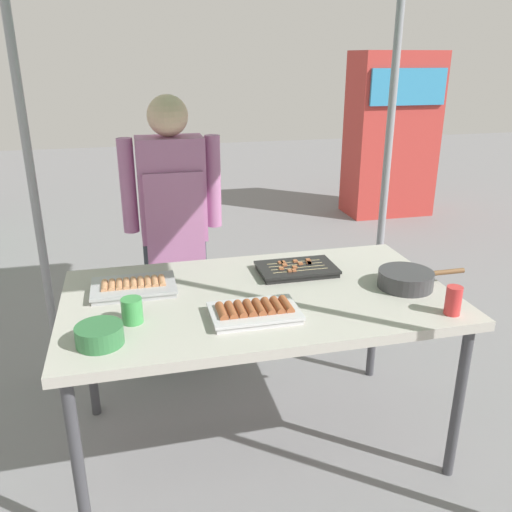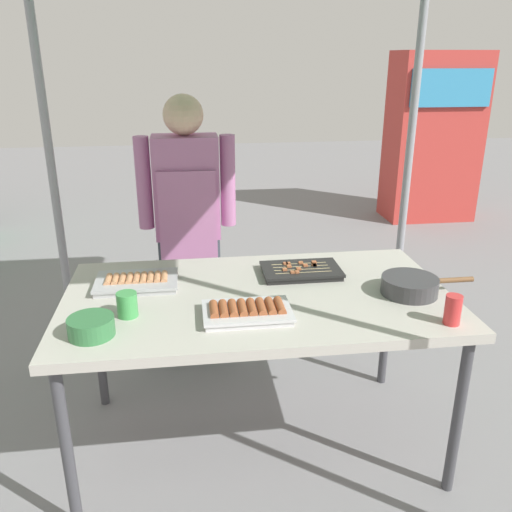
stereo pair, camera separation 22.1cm
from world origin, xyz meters
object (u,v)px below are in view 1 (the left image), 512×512
cooking_wok (406,278)px  vendor_woman (173,216)px  tray_pork_links (134,287)px  neighbor_stall_left (391,135)px  tray_meat_skewers (297,269)px  stall_table (259,305)px  condiment_bowl (100,335)px  drink_cup_near_edge (453,301)px  tray_grilled_sausages (254,312)px  drink_cup_by_wok (132,311)px

cooking_wok → vendor_woman: bearing=136.3°
tray_pork_links → neighbor_stall_left: neighbor_stall_left is taller
tray_meat_skewers → cooking_wok: bearing=-33.1°
stall_table → condiment_bowl: condiment_bowl is taller
tray_pork_links → drink_cup_near_edge: (1.18, -0.50, 0.04)m
tray_grilled_sausages → tray_pork_links: size_ratio=0.96×
vendor_woman → neighbor_stall_left: neighbor_stall_left is taller
drink_cup_by_wok → cooking_wok: bearing=2.7°
drink_cup_near_edge → drink_cup_by_wok: bearing=169.6°
tray_pork_links → drink_cup_near_edge: drink_cup_near_edge is taller
tray_pork_links → stall_table: bearing=-16.5°
condiment_bowl → drink_cup_near_edge: drink_cup_near_edge is taller
tray_pork_links → neighbor_stall_left: 4.33m
tray_pork_links → drink_cup_by_wok: (-0.01, -0.28, 0.03)m
drink_cup_near_edge → tray_pork_links: bearing=156.9°
tray_grilled_sausages → tray_pork_links: bearing=141.3°
tray_meat_skewers → tray_pork_links: 0.73m
condiment_bowl → cooking_wok: bearing=8.7°
stall_table → tray_grilled_sausages: (-0.07, -0.20, 0.08)m
stall_table → cooking_wok: 0.64m
tray_meat_skewers → cooking_wok: 0.48m
tray_pork_links → neighbor_stall_left: (2.84, 3.27, 0.10)m
tray_meat_skewers → drink_cup_by_wok: size_ratio=3.68×
tray_meat_skewers → drink_cup_by_wok: drink_cup_by_wok is taller
tray_pork_links → vendor_woman: bearing=70.0°
tray_grilled_sausages → cooking_wok: size_ratio=0.85×
tray_pork_links → drink_cup_by_wok: size_ratio=3.65×
tray_grilled_sausages → drink_cup_near_edge: bearing=-11.6°
cooking_wok → neighbor_stall_left: 3.89m
tray_grilled_sausages → drink_cup_near_edge: size_ratio=2.96×
tray_grilled_sausages → tray_meat_skewers: size_ratio=0.95×
tray_pork_links → drink_cup_near_edge: size_ratio=3.07×
drink_cup_by_wok → stall_table: bearing=14.6°
tray_grilled_sausages → stall_table: bearing=71.6°
stall_table → neighbor_stall_left: 4.14m
stall_table → drink_cup_near_edge: drink_cup_near_edge is taller
condiment_bowl → neighbor_stall_left: 4.73m
vendor_woman → tray_pork_links: bearing=70.0°
cooking_wok → drink_cup_near_edge: size_ratio=3.47×
tray_grilled_sausages → tray_pork_links: 0.56m
tray_pork_links → neighbor_stall_left: bearing=49.0°
tray_pork_links → cooking_wok: cooking_wok is taller
tray_grilled_sausages → neighbor_stall_left: (2.40, 3.62, 0.10)m
tray_meat_skewers → stall_table: bearing=-140.5°
tray_pork_links → cooking_wok: (1.13, -0.23, 0.02)m
stall_table → tray_meat_skewers: tray_meat_skewers is taller
tray_pork_links → cooking_wok: 1.16m
tray_grilled_sausages → drink_cup_by_wok: (-0.45, 0.07, 0.03)m
stall_table → drink_cup_near_edge: 0.77m
vendor_woman → neighbor_stall_left: size_ratio=0.87×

